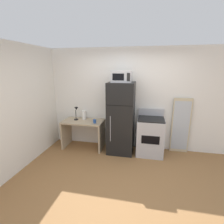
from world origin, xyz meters
TOP-DOWN VIEW (x-y plane):
  - ground_plane at (0.00, 0.00)m, footprint 12.00×12.00m
  - wall_back_white at (0.00, 1.70)m, footprint 5.00×0.10m
  - wall_left_brick at (-2.20, 0.00)m, footprint 0.10×4.00m
  - desk at (-1.22, 1.34)m, footprint 1.06×0.58m
  - desk_lamp at (-1.42, 1.37)m, footprint 0.14×0.12m
  - coffee_mug at (-0.87, 1.22)m, footprint 0.08×0.08m
  - paper_towel_roll at (-1.24, 1.48)m, footprint 0.11×0.11m
  - refrigerator at (-0.21, 1.32)m, footprint 0.63×0.65m
  - microwave at (-0.21, 1.30)m, footprint 0.46×0.35m
  - oven_range at (0.52, 1.33)m, footprint 0.64×0.61m
  - leaning_mirror at (1.26, 1.59)m, footprint 0.44×0.03m

SIDE VIEW (x-z plane):
  - ground_plane at x=0.00m, z-range 0.00..0.00m
  - oven_range at x=0.52m, z-range -0.08..1.02m
  - desk at x=-1.22m, z-range 0.14..0.89m
  - leaning_mirror at x=1.26m, z-range 0.00..1.40m
  - coffee_mug at x=-0.87m, z-range 0.75..0.84m
  - paper_towel_roll at x=-1.24m, z-range 0.75..0.99m
  - refrigerator at x=-0.21m, z-range 0.00..1.77m
  - desk_lamp at x=-1.42m, z-range 0.81..1.17m
  - wall_back_white at x=0.00m, z-range 0.00..2.60m
  - wall_left_brick at x=-2.20m, z-range 0.00..2.60m
  - microwave at x=-0.21m, z-range 1.78..2.04m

